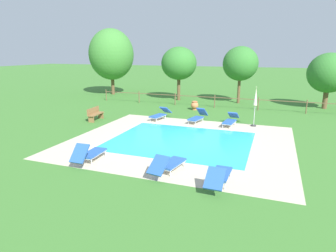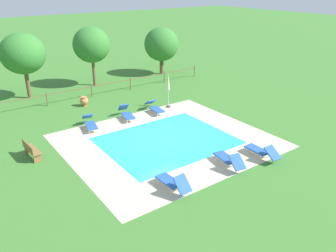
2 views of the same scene
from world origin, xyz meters
name	(u,v)px [view 2 (image 2 of 2)]	position (x,y,z in m)	size (l,w,h in m)	color
ground_plane	(167,141)	(0.00, 0.00, 0.00)	(160.00, 160.00, 0.00)	#3D752D
pool_deck_paving	(167,141)	(0.00, 0.00, 0.00)	(11.15, 9.81, 0.01)	beige
swimming_pool_water	(167,141)	(0.00, 0.00, 0.01)	(7.12, 5.78, 0.01)	#2DB7C6
pool_coping_rim	(167,141)	(0.00, 0.00, 0.01)	(7.60, 6.26, 0.01)	beige
sun_lounger_north_near_steps	(127,113)	(-0.21, 4.30, 0.38)	(0.97, 2.03, 0.90)	#2856A8
sun_lounger_north_mid	(261,151)	(2.84, -4.44, 0.37)	(0.66, 2.03, 0.81)	#2856A8
sun_lounger_north_far	(155,107)	(1.95, 4.18, 0.36)	(0.81, 2.08, 0.79)	#2856A8
sun_lounger_north_end	(173,182)	(-2.66, -4.16, 0.39)	(0.67, 1.94, 0.94)	#2856A8
sun_lounger_south_near_corner	(228,159)	(0.83, -4.08, 0.37)	(0.95, 2.07, 0.84)	#2856A8
sun_lounger_south_far	(90,123)	(-2.83, 4.21, 0.37)	(1.01, 2.10, 0.81)	#2856A8
patio_umbrella_closed_row_west	(168,85)	(3.34, 4.50, 1.63)	(0.32, 0.32, 2.48)	#383838
wooden_bench_lawn_side	(31,150)	(-6.86, 2.43, 0.47)	(0.56, 1.53, 0.87)	olive
terracotta_urn_near_fence	(84,101)	(-1.51, 8.30, 0.38)	(0.61, 0.61, 0.70)	#C67547
perimeter_fence	(91,89)	(-0.22, 9.86, 0.70)	(20.96, 0.08, 1.05)	brown
tree_far_west	(161,44)	(8.31, 12.55, 2.87)	(3.26, 3.26, 4.47)	brown
tree_west_mid	(23,54)	(-4.25, 12.51, 3.45)	(3.31, 3.31, 4.99)	brown
tree_far_east	(91,45)	(1.36, 12.80, 3.50)	(3.08, 3.08, 5.01)	brown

